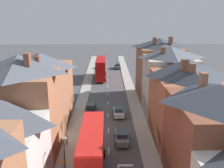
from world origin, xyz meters
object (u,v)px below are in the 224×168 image
double_decker_bus_mid_street (101,68)px  car_far_grey (118,66)px  car_parked_left_b (122,137)px  pedestrian_mid_right (66,138)px  car_mid_black (119,112)px  street_lamp (65,162)px  pedestrian_mid_left (63,163)px  double_decker_bus_lead (92,151)px  car_mid_white (91,108)px  car_near_blue (102,66)px

double_decker_bus_mid_street → car_far_grey: size_ratio=2.73×
car_parked_left_b → pedestrian_mid_right: 7.39m
car_mid_black → double_decker_bus_mid_street: bearing=98.0°
double_decker_bus_mid_street → car_far_grey: (4.91, 12.32, -1.99)m
car_parked_left_b → street_lamp: size_ratio=0.75×
pedestrian_mid_right → street_lamp: bearing=-81.8°
car_far_grey → car_mid_black: bearing=-92.0°
pedestrian_mid_left → double_decker_bus_mid_street: bearing=85.5°
double_decker_bus_lead → double_decker_bus_mid_street: 42.01m
car_parked_left_b → street_lamp: street_lamp is taller
double_decker_bus_mid_street → pedestrian_mid_left: double_decker_bus_mid_street is taller
double_decker_bus_lead → car_mid_white: (-1.29, 18.32, -2.01)m
double_decker_bus_lead → double_decker_bus_mid_street: size_ratio=1.00×
double_decker_bus_mid_street → car_mid_white: size_ratio=2.64×
car_near_blue → street_lamp: 57.55m
double_decker_bus_lead → street_lamp: (-2.44, -2.66, 0.43)m
car_far_grey → street_lamp: 57.51m
double_decker_bus_mid_street → pedestrian_mid_right: double_decker_bus_mid_street is taller
double_decker_bus_lead → pedestrian_mid_right: double_decker_bus_lead is taller
car_near_blue → car_far_grey: car_near_blue is taller
car_parked_left_b → car_near_blue: bearing=94.3°
pedestrian_mid_left → street_lamp: size_ratio=0.29×
double_decker_bus_lead → pedestrian_mid_left: double_decker_bus_lead is taller
double_decker_bus_mid_street → street_lamp: street_lamp is taller
car_mid_black → car_parked_left_b: size_ratio=0.95×
car_far_grey → pedestrian_mid_right: (-8.65, -47.94, 0.20)m
double_decker_bus_lead → car_near_blue: 54.83m
car_near_blue → pedestrian_mid_left: size_ratio=2.75×
double_decker_bus_lead → street_lamp: bearing=-132.5°
double_decker_bus_mid_street → car_near_blue: bearing=90.0°
car_mid_white → pedestrian_mid_left: size_ratio=2.54×
double_decker_bus_lead → car_parked_left_b: double_decker_bus_lead is taller
car_mid_black → car_mid_white: bearing=157.8°
double_decker_bus_lead → car_mid_white: double_decker_bus_lead is taller
pedestrian_mid_left → street_lamp: bearing=-75.8°
car_mid_black → car_far_grey: car_far_grey is taller
car_mid_black → car_mid_white: (-4.90, 2.00, -0.02)m
car_near_blue → street_lamp: (-2.45, -57.45, 2.39)m
car_near_blue → car_mid_white: car_near_blue is taller
car_mid_white → double_decker_bus_mid_street: bearing=86.9°
car_mid_white → pedestrian_mid_left: pedestrian_mid_left is taller
double_decker_bus_mid_street → pedestrian_mid_left: bearing=-94.5°
pedestrian_mid_right → car_near_blue: bearing=85.6°
pedestrian_mid_left → pedestrian_mid_right: size_ratio=1.00×
car_parked_left_b → pedestrian_mid_left: bearing=-136.1°
car_parked_left_b → car_far_grey: 47.28m
car_mid_black → pedestrian_mid_left: 17.26m
double_decker_bus_lead → car_far_grey: 54.58m
double_decker_bus_mid_street → pedestrian_mid_left: 41.70m
car_parked_left_b → double_decker_bus_mid_street: bearing=95.9°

